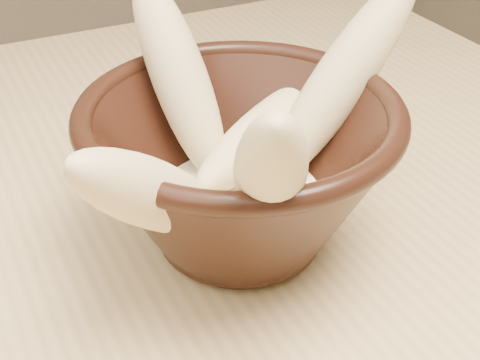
% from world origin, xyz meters
% --- Properties ---
extents(bowl, '(0.21, 0.21, 0.12)m').
position_xyz_m(bowl, '(0.18, -0.06, 0.82)').
color(bowl, black).
rests_on(bowl, table).
extents(milk_puddle, '(0.12, 0.12, 0.02)m').
position_xyz_m(milk_puddle, '(0.18, -0.06, 0.79)').
color(milk_puddle, '#FEF2CC').
rests_on(milk_puddle, bowl).
extents(banana_upright, '(0.06, 0.12, 0.15)m').
position_xyz_m(banana_upright, '(0.17, 0.01, 0.86)').
color(banana_upright, '#E5C587').
rests_on(banana_upright, bowl).
extents(banana_left, '(0.14, 0.10, 0.13)m').
position_xyz_m(banana_left, '(0.11, -0.10, 0.84)').
color(banana_left, '#E5C587').
rests_on(banana_left, bowl).
extents(banana_right, '(0.15, 0.06, 0.15)m').
position_xyz_m(banana_right, '(0.27, -0.04, 0.86)').
color(banana_right, '#E5C587').
rests_on(banana_right, bowl).
extents(banana_across, '(0.17, 0.12, 0.05)m').
position_xyz_m(banana_across, '(0.22, -0.02, 0.82)').
color(banana_across, '#E5C587').
rests_on(banana_across, bowl).
extents(banana_front, '(0.10, 0.15, 0.16)m').
position_xyz_m(banana_front, '(0.17, -0.13, 0.86)').
color(banana_front, '#E5C587').
rests_on(banana_front, bowl).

